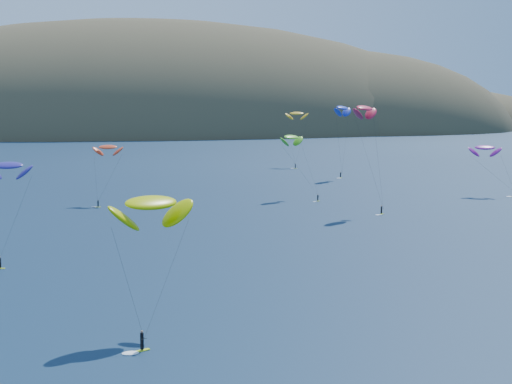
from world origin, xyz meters
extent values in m
ellipsoid|color=#3D3526|center=(20.00, 560.00, -12.60)|extent=(600.00, 300.00, 210.00)
ellipsoid|color=#3D3526|center=(180.00, 540.00, -9.36)|extent=(320.00, 220.00, 156.00)
ellipsoid|color=#3D3526|center=(300.00, 580.00, -5.04)|extent=(240.00, 180.00, 84.00)
cube|color=#C5E819|center=(-36.67, 128.67, 0.04)|extent=(1.42, 0.71, 0.08)
cylinder|color=black|center=(-36.67, 128.67, 0.89)|extent=(0.32, 0.32, 1.46)
sphere|color=#8C6047|center=(-36.67, 128.67, 1.74)|extent=(0.24, 0.24, 0.24)
ellipsoid|color=red|center=(-33.70, 136.15, 14.23)|extent=(7.83, 4.98, 4.04)
cube|color=#C5E819|center=(-34.70, 24.55, 0.04)|extent=(1.68, 1.04, 0.09)
cylinder|color=black|center=(-34.70, 24.55, 1.06)|extent=(0.38, 0.38, 1.74)
sphere|color=#8C6047|center=(-34.70, 24.55, 2.07)|extent=(0.29, 0.29, 0.29)
ellipsoid|color=#B8C900|center=(-32.70, 33.00, 14.40)|extent=(10.89, 7.95, 5.52)
cube|color=#C5E819|center=(18.88, 125.73, 0.04)|extent=(1.33, 1.05, 0.07)
cylinder|color=black|center=(18.88, 125.73, 0.88)|extent=(0.31, 0.31, 1.43)
sphere|color=#8C6047|center=(18.88, 125.73, 1.70)|extent=(0.24, 0.24, 0.24)
ellipsoid|color=#56BB20|center=(14.29, 134.59, 16.25)|extent=(8.70, 7.43, 4.44)
cube|color=#C5E819|center=(44.24, 176.74, 0.04)|extent=(1.41, 1.38, 0.08)
cylinder|color=black|center=(44.24, 176.74, 1.00)|extent=(0.36, 0.36, 1.64)
sphere|color=#8C6047|center=(44.24, 176.74, 1.95)|extent=(0.27, 0.27, 0.27)
ellipsoid|color=#1A30BD|center=(45.32, 178.85, 23.48)|extent=(10.08, 9.93, 5.39)
ellipsoid|color=#811589|center=(67.70, 127.33, 13.08)|extent=(9.18, 7.26, 4.65)
cube|color=#C5E819|center=(26.12, 101.80, 0.04)|extent=(1.48, 1.30, 0.08)
cylinder|color=black|center=(26.12, 101.80, 1.01)|extent=(0.36, 0.36, 1.64)
sphere|color=#8C6047|center=(26.12, 101.80, 1.96)|extent=(0.28, 0.28, 0.28)
ellipsoid|color=red|center=(23.77, 107.31, 24.19)|extent=(9.31, 8.55, 4.84)
cube|color=#C5E819|center=(-53.04, 66.72, 0.04)|extent=(1.49, 0.75, 0.08)
cylinder|color=black|center=(-53.04, 66.72, 0.94)|extent=(0.34, 0.34, 1.53)
sphere|color=#8C6047|center=(-53.04, 66.72, 1.83)|extent=(0.26, 0.26, 0.26)
ellipsoid|color=navy|center=(-52.05, 75.37, 15.35)|extent=(8.30, 5.31, 4.27)
cube|color=#C5E819|center=(39.28, 212.68, 0.04)|extent=(1.48, 0.88, 0.08)
cylinder|color=black|center=(39.28, 212.68, 0.93)|extent=(0.33, 0.33, 1.53)
sphere|color=#8C6047|center=(39.28, 212.68, 1.82)|extent=(0.26, 0.26, 0.26)
ellipsoid|color=gold|center=(43.19, 223.99, 20.83)|extent=(9.34, 6.64, 4.74)
camera|label=1|loc=(-40.23, -47.78, 25.98)|focal=50.00mm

